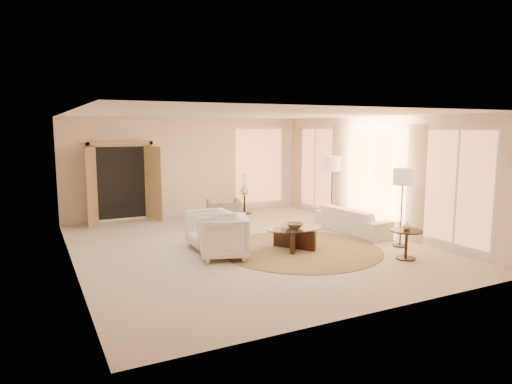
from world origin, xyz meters
name	(u,v)px	position (x,y,z in m)	size (l,w,h in m)	color
room	(248,182)	(0.00, 0.00, 1.40)	(7.04, 8.04, 2.83)	beige
windows_right	(371,176)	(3.45, 0.10, 1.35)	(0.10, 6.40, 2.40)	#FFA566
window_back_corner	(259,166)	(2.30, 3.95, 1.35)	(1.70, 0.10, 2.40)	#FFA566
curtains_right	(347,174)	(3.40, 1.00, 1.30)	(0.06, 5.20, 2.60)	#C8B48E
french_doors	(122,183)	(-1.90, 3.82, 1.07)	(1.95, 0.66, 2.16)	tan
area_rug	(301,249)	(0.87, -0.78, 0.01)	(3.36, 3.36, 0.01)	#493B23
sofa	(355,220)	(2.89, -0.01, 0.31)	(2.09, 0.82, 0.61)	white
armchair_left	(210,228)	(-0.78, 0.22, 0.44)	(0.85, 0.80, 0.88)	white
armchair_right	(224,235)	(-0.81, -0.60, 0.46)	(0.90, 0.84, 0.93)	white
accent_chair	(224,207)	(0.53, 2.60, 0.39)	(0.90, 0.59, 0.79)	gray
coffee_table	(294,235)	(0.77, -0.66, 0.29)	(1.28, 1.28, 0.46)	black
end_table	(406,239)	(2.31, -2.27, 0.39)	(0.61, 0.61, 0.57)	black
side_table	(244,201)	(1.51, 3.38, 0.37)	(0.52, 0.52, 0.61)	black
floor_lamp_near	(332,167)	(2.90, 0.97, 1.53)	(0.44, 0.44, 1.80)	black
floor_lamp_far	(403,180)	(2.90, -1.51, 1.43)	(0.41, 0.41, 1.68)	black
bowl	(295,225)	(0.77, -0.66, 0.51)	(0.38, 0.38, 0.09)	brown
end_vase	(407,226)	(2.31, -2.27, 0.66)	(0.16, 0.16, 0.17)	silver
side_vase	(244,189)	(1.51, 3.38, 0.73)	(0.24, 0.24, 0.25)	silver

